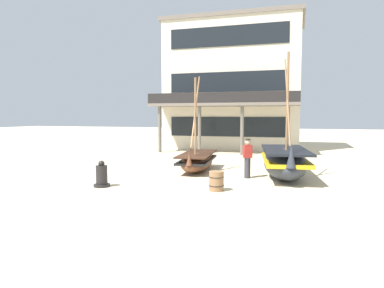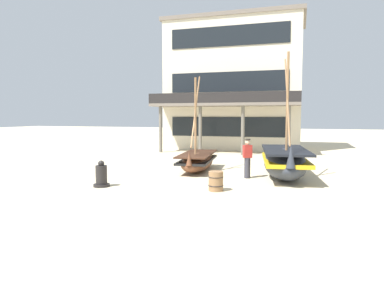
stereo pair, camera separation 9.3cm
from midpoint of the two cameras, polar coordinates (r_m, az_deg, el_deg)
name	(u,v)px [view 1 (the left image)]	position (r m, az deg, el deg)	size (l,w,h in m)	color
ground_plane	(185,179)	(14.88, -1.30, -5.68)	(120.00, 120.00, 0.00)	beige
fishing_boat_near_left	(197,161)	(16.87, 0.69, -2.76)	(1.77, 4.05, 4.58)	brown
fishing_boat_centre_large	(285,162)	(15.43, 14.72, -2.83)	(2.37, 4.83, 5.23)	#2D333D
fisherman_by_hull	(247,159)	(15.09, 8.87, -2.39)	(0.42, 0.36, 1.68)	#33333D
capstan_winch	(102,176)	(13.61, -14.72, -5.11)	(0.61, 0.61, 0.99)	black
wooden_barrel	(216,181)	(12.50, 3.79, -6.06)	(0.56, 0.56, 0.70)	olive
harbor_building_main	(234,85)	(29.34, 6.79, 9.48)	(10.91, 8.74, 10.32)	beige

